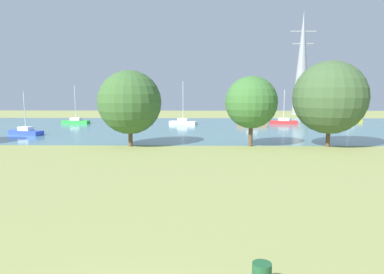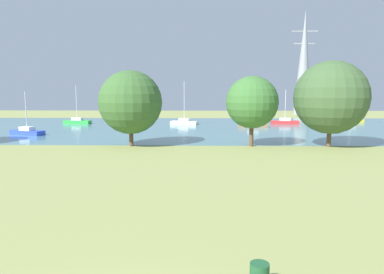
# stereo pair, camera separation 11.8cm
# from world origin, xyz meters

# --- Properties ---
(ground_plane) EXTENTS (160.00, 160.00, 0.00)m
(ground_plane) POSITION_xyz_m (0.00, 22.00, 0.00)
(ground_plane) COLOR #8C9351
(water_surface) EXTENTS (140.00, 40.00, 0.02)m
(water_surface) POSITION_xyz_m (0.00, 50.00, 0.01)
(water_surface) COLOR slate
(water_surface) RESTS_ON ground
(sailboat_blue) EXTENTS (5.02, 3.04, 5.75)m
(sailboat_blue) POSITION_xyz_m (-21.06, 38.96, 0.45)
(sailboat_blue) COLOR blue
(sailboat_blue) RESTS_ON water_surface
(sailboat_white) EXTENTS (5.03, 2.91, 7.54)m
(sailboat_white) POSITION_xyz_m (-0.84, 54.54, 0.47)
(sailboat_white) COLOR white
(sailboat_white) RESTS_ON water_surface
(sailboat_brown) EXTENTS (4.91, 1.91, 5.27)m
(sailboat_brown) POSITION_xyz_m (10.56, 50.35, 0.44)
(sailboat_brown) COLOR brown
(sailboat_brown) RESTS_ON water_surface
(sailboat_yellow) EXTENTS (5.00, 2.38, 6.48)m
(sailboat_yellow) POSITION_xyz_m (30.16, 59.63, 0.46)
(sailboat_yellow) COLOR yellow
(sailboat_yellow) RESTS_ON water_surface
(sailboat_green) EXTENTS (4.94, 2.05, 6.82)m
(sailboat_green) POSITION_xyz_m (-20.23, 55.80, 0.46)
(sailboat_green) COLOR green
(sailboat_green) RESTS_ON water_surface
(sailboat_red) EXTENTS (4.83, 1.59, 6.08)m
(sailboat_red) POSITION_xyz_m (17.05, 55.93, 0.45)
(sailboat_red) COLOR red
(sailboat_red) RESTS_ON water_surface
(tree_mid_shore) EXTENTS (6.62, 6.62, 7.93)m
(tree_mid_shore) POSITION_xyz_m (-5.29, 29.57, 4.61)
(tree_mid_shore) COLOR brown
(tree_mid_shore) RESTS_ON ground
(tree_east_far) EXTENTS (5.44, 5.44, 7.35)m
(tree_east_far) POSITION_xyz_m (7.35, 29.79, 4.61)
(tree_east_far) COLOR brown
(tree_east_far) RESTS_ON ground
(tree_west_near) EXTENTS (7.52, 7.52, 8.88)m
(tree_west_near) POSITION_xyz_m (15.37, 29.59, 5.12)
(tree_west_near) COLOR brown
(tree_west_near) RESTS_ON ground
(electricity_pylon) EXTENTS (6.40, 4.40, 25.86)m
(electricity_pylon) POSITION_xyz_m (27.91, 83.64, 12.94)
(electricity_pylon) COLOR gray
(electricity_pylon) RESTS_ON ground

